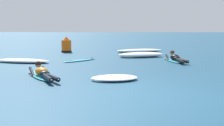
{
  "coord_description": "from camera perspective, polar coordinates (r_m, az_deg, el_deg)",
  "views": [
    {
      "loc": [
        -0.43,
        -7.39,
        1.7
      ],
      "look_at": [
        -1.23,
        4.74,
        0.18
      ],
      "focal_mm": 48.24,
      "sensor_mm": 36.0,
      "label": 1
    }
  ],
  "objects": [
    {
      "name": "channel_marker_buoy",
      "position": [
        19.41,
        -8.63,
        3.2
      ],
      "size": [
        0.65,
        0.65,
        1.01
      ],
      "color": "#EA5B0F",
      "rests_on": "ground"
    },
    {
      "name": "surfer_near",
      "position": [
        10.04,
        -12.99,
        -1.98
      ],
      "size": [
        1.68,
        2.37,
        0.54
      ],
      "color": "#2DB2D1",
      "rests_on": "ground"
    },
    {
      "name": "whitewater_mid_right",
      "position": [
        16.28,
        5.54,
        1.56
      ],
      "size": [
        2.68,
        1.7,
        0.28
      ],
      "color": "white",
      "rests_on": "ground"
    },
    {
      "name": "drifting_surfboard",
      "position": [
        14.62,
        -6.07,
        0.54
      ],
      "size": [
        1.63,
        1.94,
        0.16
      ],
      "color": "#2DB2D1",
      "rests_on": "ground"
    },
    {
      "name": "whitewater_mid_left",
      "position": [
        19.4,
        5.26,
        2.35
      ],
      "size": [
        3.15,
        1.79,
        0.21
      ],
      "color": "white",
      "rests_on": "ground"
    },
    {
      "name": "surfer_far",
      "position": [
        14.53,
        11.97,
        0.79
      ],
      "size": [
        0.95,
        2.53,
        0.55
      ],
      "color": "#2DB2D1",
      "rests_on": "ground"
    },
    {
      "name": "whitewater_back",
      "position": [
        14.41,
        -16.65,
        0.4
      ],
      "size": [
        2.77,
        1.25,
        0.19
      ],
      "color": "white",
      "rests_on": "ground"
    },
    {
      "name": "ground_plane",
      "position": [
        17.48,
        5.17,
        1.52
      ],
      "size": [
        120.0,
        120.0,
        0.0
      ],
      "primitive_type": "plane",
      "color": "navy"
    },
    {
      "name": "whitewater_far_band",
      "position": [
        9.43,
        0.47,
        -2.84
      ],
      "size": [
        1.67,
        1.33,
        0.15
      ],
      "color": "white",
      "rests_on": "ground"
    }
  ]
}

